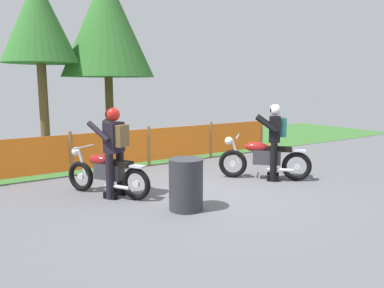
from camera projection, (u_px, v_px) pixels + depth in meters
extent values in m
cube|color=#5B5B60|center=(219.00, 193.00, 7.42)|extent=(24.00, 24.00, 0.02)
cube|color=#386B2D|center=(113.00, 151.00, 11.98)|extent=(24.00, 5.09, 0.01)
cylinder|color=olive|center=(71.00, 154.00, 8.70)|extent=(0.08, 0.08, 1.05)
cylinder|color=olive|center=(149.00, 146.00, 9.80)|extent=(0.08, 0.08, 1.05)
cylinder|color=olive|center=(211.00, 140.00, 10.90)|extent=(0.08, 0.08, 1.05)
cylinder|color=olive|center=(261.00, 135.00, 12.00)|extent=(0.08, 0.08, 1.05)
cube|color=orange|center=(24.00, 157.00, 8.15)|extent=(1.94, 0.02, 0.85)
cube|color=orange|center=(112.00, 149.00, 9.25)|extent=(1.94, 0.02, 0.85)
cube|color=orange|center=(181.00, 142.00, 10.35)|extent=(1.94, 0.02, 0.85)
cube|color=orange|center=(237.00, 136.00, 11.45)|extent=(1.94, 0.02, 0.85)
cylinder|color=brown|center=(44.00, 108.00, 11.86)|extent=(0.28, 0.28, 2.76)
cone|color=#33702D|center=(38.00, 20.00, 11.44)|extent=(2.33, 2.33, 2.59)
cylinder|color=brown|center=(110.00, 111.00, 13.19)|extent=(0.28, 0.28, 2.37)
cone|color=#33702D|center=(107.00, 24.00, 12.72)|extent=(3.16, 3.16, 3.51)
torus|color=black|center=(233.00, 164.00, 8.58)|extent=(0.53, 0.54, 0.65)
cylinder|color=silver|center=(233.00, 164.00, 8.58)|extent=(0.14, 0.14, 0.14)
torus|color=black|center=(297.00, 166.00, 8.29)|extent=(0.53, 0.54, 0.65)
cylinder|color=silver|center=(297.00, 166.00, 8.29)|extent=(0.14, 0.14, 0.14)
cube|color=#38383D|center=(267.00, 157.00, 8.39)|extent=(0.60, 0.60, 0.32)
ellipsoid|color=maroon|center=(256.00, 147.00, 8.41)|extent=(0.54, 0.54, 0.22)
cube|color=black|center=(279.00, 149.00, 8.31)|extent=(0.55, 0.56, 0.10)
cube|color=silver|center=(297.00, 151.00, 8.23)|extent=(0.37, 0.37, 0.04)
cylinder|color=silver|center=(236.00, 151.00, 8.52)|extent=(0.20, 0.21, 0.57)
sphere|color=white|center=(229.00, 141.00, 8.51)|extent=(0.26, 0.26, 0.18)
cylinder|color=silver|center=(238.00, 136.00, 8.46)|extent=(0.45, 0.45, 0.03)
cylinder|color=silver|center=(280.00, 170.00, 8.23)|extent=(0.44, 0.45, 0.07)
torus|color=black|center=(81.00, 176.00, 7.48)|extent=(0.40, 0.58, 0.61)
cylinder|color=silver|center=(81.00, 176.00, 7.48)|extent=(0.12, 0.14, 0.13)
torus|color=black|center=(136.00, 184.00, 6.90)|extent=(0.40, 0.58, 0.61)
cylinder|color=silver|center=(136.00, 184.00, 6.90)|extent=(0.12, 0.14, 0.13)
cube|color=#38383D|center=(109.00, 171.00, 7.14)|extent=(0.48, 0.61, 0.30)
ellipsoid|color=maroon|center=(100.00, 160.00, 7.21)|extent=(0.44, 0.54, 0.21)
cube|color=black|center=(119.00, 163.00, 7.01)|extent=(0.45, 0.56, 0.09)
cube|color=silver|center=(136.00, 166.00, 6.85)|extent=(0.30, 0.37, 0.04)
cylinder|color=silver|center=(82.00, 163.00, 7.41)|extent=(0.16, 0.22, 0.54)
sphere|color=white|center=(76.00, 151.00, 7.44)|extent=(0.23, 0.23, 0.17)
cylinder|color=silver|center=(83.00, 147.00, 7.35)|extent=(0.51, 0.31, 0.03)
cylinder|color=silver|center=(117.00, 187.00, 6.94)|extent=(0.32, 0.48, 0.07)
cylinder|color=black|center=(274.00, 162.00, 8.22)|extent=(0.21, 0.21, 0.86)
cube|color=black|center=(273.00, 178.00, 8.28)|extent=(0.26, 0.26, 0.12)
cylinder|color=black|center=(273.00, 159.00, 8.53)|extent=(0.21, 0.21, 0.86)
cube|color=black|center=(273.00, 175.00, 8.59)|extent=(0.26, 0.26, 0.12)
cube|color=black|center=(275.00, 129.00, 8.26)|extent=(0.43, 0.42, 0.56)
cylinder|color=black|center=(266.00, 124.00, 8.07)|extent=(0.41, 0.41, 0.38)
cylinder|color=black|center=(267.00, 122.00, 8.49)|extent=(0.41, 0.41, 0.38)
sphere|color=white|center=(275.00, 110.00, 8.19)|extent=(0.35, 0.35, 0.25)
cube|color=black|center=(271.00, 110.00, 8.22)|extent=(0.15, 0.15, 0.08)
cube|color=#194C47|center=(283.00, 127.00, 8.22)|extent=(0.31, 0.31, 0.40)
cylinder|color=black|center=(110.00, 176.00, 6.95)|extent=(0.21, 0.21, 0.86)
cube|color=black|center=(110.00, 196.00, 7.01)|extent=(0.23, 0.28, 0.12)
cylinder|color=black|center=(120.00, 173.00, 7.23)|extent=(0.21, 0.21, 0.86)
cube|color=black|center=(121.00, 191.00, 7.29)|extent=(0.23, 0.28, 0.12)
cube|color=black|center=(114.00, 137.00, 6.98)|extent=(0.43, 0.39, 0.56)
cylinder|color=black|center=(98.00, 132.00, 6.84)|extent=(0.33, 0.47, 0.38)
cylinder|color=black|center=(113.00, 129.00, 7.23)|extent=(0.33, 0.47, 0.38)
sphere|color=red|center=(113.00, 114.00, 6.91)|extent=(0.34, 0.34, 0.25)
cube|color=black|center=(109.00, 114.00, 6.95)|extent=(0.17, 0.12, 0.08)
cube|color=brown|center=(121.00, 136.00, 6.90)|extent=(0.32, 0.28, 0.40)
cube|color=black|center=(270.00, 158.00, 10.76)|extent=(0.32, 0.32, 0.03)
cone|color=orange|center=(271.00, 149.00, 10.71)|extent=(0.26, 0.26, 0.50)
cylinder|color=white|center=(271.00, 148.00, 10.71)|extent=(0.15, 0.15, 0.06)
cylinder|color=#2D2D33|center=(186.00, 184.00, 6.35)|extent=(0.58, 0.58, 0.88)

